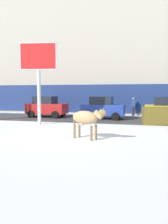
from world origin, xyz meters
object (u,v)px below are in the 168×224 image
(cow_tan, at_px, (86,118))
(dumpster, at_px, (156,116))
(car_yellow_hatchback, at_px, (168,109))
(pedestrian_by_cars, at_px, (48,105))
(car_blue_hatchback, at_px, (103,108))
(billboard, at_px, (38,61))
(car_red_hatchback, at_px, (47,107))
(pedestrian_near_billboard, at_px, (133,107))

(cow_tan, xyz_separation_m, dumpster, (3.57, 5.76, -0.39))
(dumpster, bearing_deg, car_yellow_hatchback, 64.64)
(pedestrian_by_cars, bearing_deg, car_blue_hatchback, -25.96)
(billboard, bearing_deg, car_blue_hatchback, 48.17)
(car_red_hatchback, bearing_deg, dumpster, -15.46)
(car_red_hatchback, relative_size, dumpster, 2.09)
(car_red_hatchback, xyz_separation_m, car_blue_hatchback, (5.14, -0.14, 0.00))
(car_red_hatchback, relative_size, pedestrian_by_cars, 2.05)
(car_red_hatchback, distance_m, dumpster, 9.54)
(car_blue_hatchback, distance_m, pedestrian_by_cars, 6.92)
(cow_tan, bearing_deg, pedestrian_near_billboard, 80.21)
(billboard, xyz_separation_m, pedestrian_by_cars, (-2.43, 7.26, -3.43))
(billboard, height_order, pedestrian_near_billboard, billboard)
(pedestrian_by_cars, distance_m, dumpster, 11.63)
(cow_tan, distance_m, billboard, 6.69)
(car_red_hatchback, relative_size, pedestrian_near_billboard, 2.05)
(car_red_hatchback, bearing_deg, car_blue_hatchback, -1.54)
(billboard, xyz_separation_m, dumpster, (7.84, 1.83, -3.71))
(billboard, xyz_separation_m, pedestrian_near_billboard, (6.20, 7.26, -3.43))
(car_yellow_hatchback, bearing_deg, cow_tan, -120.10)
(car_yellow_hatchback, bearing_deg, pedestrian_near_billboard, 129.45)
(billboard, distance_m, dumpster, 8.86)
(pedestrian_near_billboard, distance_m, dumpster, 5.68)
(pedestrian_near_billboard, relative_size, dumpster, 1.02)
(billboard, height_order, car_blue_hatchback, billboard)
(car_blue_hatchback, bearing_deg, cow_tan, -86.60)
(car_red_hatchback, bearing_deg, billboard, -72.82)
(cow_tan, relative_size, dumpster, 1.12)
(car_blue_hatchback, height_order, dumpster, car_blue_hatchback)
(car_blue_hatchback, xyz_separation_m, pedestrian_by_cars, (-6.22, 3.03, -0.05))
(pedestrian_near_billboard, height_order, pedestrian_by_cars, same)
(pedestrian_by_cars, xyz_separation_m, dumpster, (10.27, -5.43, -0.28))
(billboard, relative_size, car_blue_hatchback, 1.56)
(car_blue_hatchback, bearing_deg, car_yellow_hatchback, -2.47)
(billboard, xyz_separation_m, car_red_hatchback, (-1.35, 4.37, -3.39))
(car_yellow_hatchback, bearing_deg, car_red_hatchback, 178.00)
(pedestrian_near_billboard, bearing_deg, dumpster, -73.23)
(car_red_hatchback, bearing_deg, cow_tan, -55.90)
(car_blue_hatchback, relative_size, car_yellow_hatchback, 1.00)
(cow_tan, xyz_separation_m, pedestrian_near_billboard, (1.93, 11.19, -0.11))
(cow_tan, height_order, billboard, billboard)
(dumpster, bearing_deg, car_red_hatchback, 164.54)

